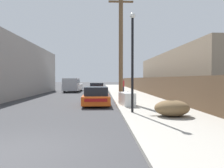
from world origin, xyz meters
name	(u,v)px	position (x,y,z in m)	size (l,w,h in m)	color
ground_plane	(1,157)	(0.00, 0.00, 0.00)	(220.00, 220.00, 0.00)	#38383A
sidewalk_curb	(125,92)	(5.30, 23.50, 0.06)	(4.20, 63.00, 0.12)	#9E998E
discarded_fridge	(127,99)	(3.80, 8.44, 0.51)	(0.91, 1.83, 0.81)	white
parked_sports_car_red	(96,97)	(1.88, 9.73, 0.56)	(1.80, 4.19, 1.22)	#E05114
car_parked_mid	(97,89)	(1.70, 20.77, 0.60)	(1.81, 4.45, 1.28)	#5B1E19
pickup_truck	(73,85)	(-1.71, 24.80, 0.90)	(2.22, 5.62, 1.81)	silver
utility_pole	(121,45)	(3.65, 11.00, 4.26)	(1.80, 0.31, 8.06)	brown
street_lamp	(132,55)	(3.75, 5.62, 2.91)	(0.26, 0.26, 4.83)	black
brush_pile	(172,108)	(5.32, 4.43, 0.47)	(1.53, 1.32, 0.71)	brown
wooden_fence	(142,85)	(7.25, 22.07, 1.02)	(0.08, 45.41, 1.79)	brown
building_right_house	(189,74)	(11.68, 18.17, 2.23)	(6.00, 21.22, 4.45)	gray
pedestrian	(123,86)	(4.49, 18.15, 0.97)	(0.34, 0.34, 1.66)	#282D42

